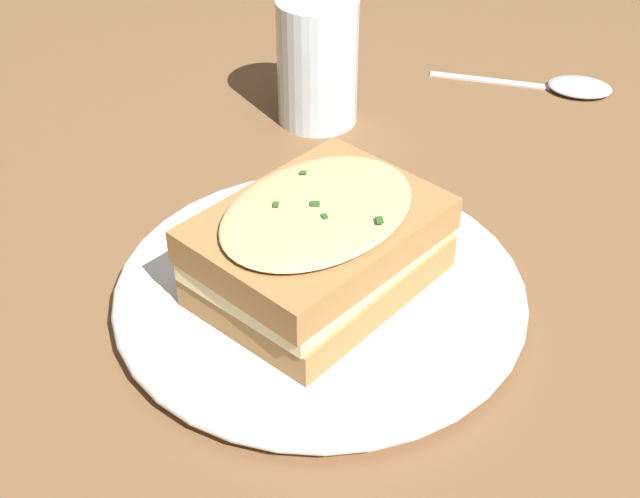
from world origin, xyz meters
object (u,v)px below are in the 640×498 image
Objects in this scene: water_glass at (317,62)px; sandwich at (319,246)px; spoon at (569,86)px; dinner_plate at (320,292)px.

sandwich is at bearing 145.55° from water_glass.
water_glass is (0.20, -0.14, 0.01)m from sandwich.
water_glass reaches higher than spoon.
spoon is (0.11, -0.36, -0.04)m from sandwich.
dinner_plate is 0.25m from water_glass.
spoon is at bearing -72.56° from sandwich.
dinner_plate reaches higher than spoon.
dinner_plate is 0.37m from spoon.
sandwich reaches higher than dinner_plate.
sandwich is (-0.00, 0.00, 0.04)m from dinner_plate.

